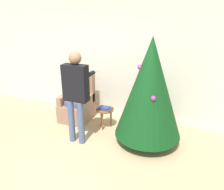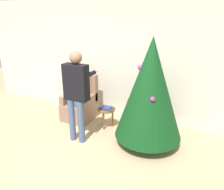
# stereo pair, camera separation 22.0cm
# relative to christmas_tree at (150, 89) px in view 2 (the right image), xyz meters

# --- Properties ---
(ground_plane) EXTENTS (14.00, 14.00, 0.00)m
(ground_plane) POSITION_rel_christmas_tree_xyz_m (-1.01, -1.27, -1.10)
(ground_plane) COLOR tan
(wall_back) EXTENTS (8.00, 0.06, 2.70)m
(wall_back) POSITION_rel_christmas_tree_xyz_m (-1.01, 0.96, 0.25)
(wall_back) COLOR silver
(wall_back) RESTS_ON ground_plane
(christmas_tree) EXTENTS (1.26, 1.26, 2.04)m
(christmas_tree) POSITION_rel_christmas_tree_xyz_m (0.00, 0.00, 0.00)
(christmas_tree) COLOR brown
(christmas_tree) RESTS_ON ground_plane
(armchair) EXTENTS (0.66, 0.71, 1.05)m
(armchair) POSITION_rel_christmas_tree_xyz_m (-1.76, 0.37, -0.76)
(armchair) COLOR #93705B
(armchair) RESTS_ON ground_plane
(person_seated) EXTENTS (0.36, 0.46, 1.22)m
(person_seated) POSITION_rel_christmas_tree_xyz_m (-1.76, 0.33, -0.44)
(person_seated) COLOR #475B84
(person_seated) RESTS_ON ground_plane
(person_standing) EXTENTS (0.48, 0.57, 1.77)m
(person_standing) POSITION_rel_christmas_tree_xyz_m (-1.27, -0.47, -0.03)
(person_standing) COLOR #475B84
(person_standing) RESTS_ON ground_plane
(side_stool) EXTENTS (0.39, 0.39, 0.44)m
(side_stool) POSITION_rel_christmas_tree_xyz_m (-0.99, 0.21, -0.74)
(side_stool) COLOR brown
(side_stool) RESTS_ON ground_plane
(laptop) EXTENTS (0.32, 0.22, 0.02)m
(laptop) POSITION_rel_christmas_tree_xyz_m (-0.99, 0.21, -0.66)
(laptop) COLOR #38383D
(laptop) RESTS_ON side_stool
(book) EXTENTS (0.22, 0.15, 0.02)m
(book) POSITION_rel_christmas_tree_xyz_m (-0.99, 0.21, -0.63)
(book) COLOR navy
(book) RESTS_ON laptop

